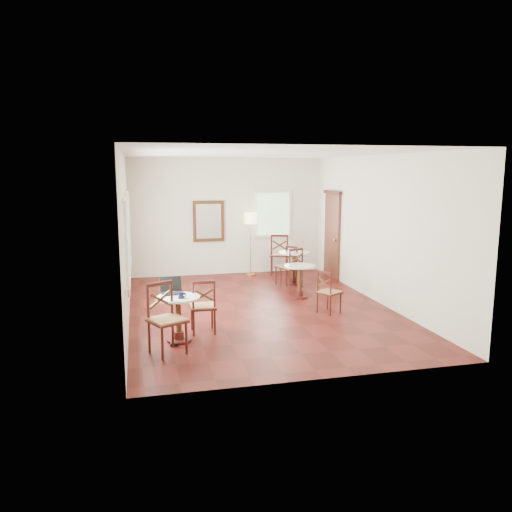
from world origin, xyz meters
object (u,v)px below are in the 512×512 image
at_px(cafe_table_back, 294,264).
at_px(chair_mid_a, 292,268).
at_px(floor_lamp, 251,222).
at_px(power_adapter, 174,344).
at_px(chair_back_a, 279,254).
at_px(mouse, 182,297).
at_px(navy_mug, 181,295).
at_px(water_glass, 174,294).
at_px(cafe_table_mid, 300,278).
at_px(chair_mid_b, 328,292).
at_px(laptop, 172,289).
at_px(chair_back_b, 287,266).
at_px(cafe_table_near, 178,314).
at_px(chair_near_a, 203,306).
at_px(chair_near_b, 166,319).

bearing_deg(cafe_table_back, chair_mid_a, -114.24).
xyz_separation_m(floor_lamp, power_adapter, (-2.34, -4.93, -1.35)).
relative_size(chair_back_a, floor_lamp, 0.66).
bearing_deg(mouse, floor_lamp, 63.58).
xyz_separation_m(cafe_table_back, navy_mug, (-2.98, -3.59, 0.30)).
height_order(floor_lamp, water_glass, floor_lamp).
distance_m(cafe_table_mid, chair_mid_b, 1.26).
distance_m(chair_mid_b, mouse, 3.06).
bearing_deg(water_glass, floor_lamp, 64.03).
xyz_separation_m(chair_mid_a, water_glass, (-2.94, -3.18, 0.31)).
height_order(chair_mid_b, laptop, laptop).
xyz_separation_m(chair_back_b, floor_lamp, (-0.60, 1.28, 0.92)).
distance_m(cafe_table_near, laptop, 0.43).
bearing_deg(cafe_table_near, chair_near_a, 36.37).
bearing_deg(water_glass, chair_back_a, 56.71).
xyz_separation_m(chair_mid_a, mouse, (-2.82, -3.24, 0.28)).
bearing_deg(power_adapter, water_glass, 80.85).
xyz_separation_m(chair_mid_b, navy_mug, (-2.87, -1.08, 0.37)).
bearing_deg(chair_near_b, floor_lamp, 38.79).
xyz_separation_m(cafe_table_mid, mouse, (-2.69, -2.31, 0.31)).
height_order(laptop, power_adapter, laptop).
xyz_separation_m(cafe_table_mid, power_adapter, (-2.85, -2.43, -0.41)).
height_order(cafe_table_near, chair_mid_b, chair_mid_b).
distance_m(cafe_table_back, chair_mid_b, 2.52).
distance_m(cafe_table_mid, power_adapter, 3.76).
relative_size(mouse, navy_mug, 0.77).
relative_size(chair_back_a, navy_mug, 8.35).
height_order(mouse, navy_mug, navy_mug).
bearing_deg(cafe_table_back, chair_mid_b, -92.53).
distance_m(cafe_table_near, chair_near_b, 0.55).
xyz_separation_m(chair_mid_a, navy_mug, (-2.84, -3.27, 0.31)).
xyz_separation_m(cafe_table_near, laptop, (-0.08, 0.25, 0.34)).
xyz_separation_m(navy_mug, water_glass, (-0.11, 0.09, -0.00)).
relative_size(cafe_table_near, cafe_table_mid, 1.04).
distance_m(chair_mid_a, chair_back_a, 1.49).
xyz_separation_m(chair_near_a, power_adapter, (-0.53, -0.54, -0.44)).
bearing_deg(cafe_table_near, cafe_table_mid, 38.86).
bearing_deg(chair_back_b, chair_near_a, -67.04).
xyz_separation_m(cafe_table_near, chair_back_a, (2.99, 4.63, 0.08)).
relative_size(chair_back_b, power_adapter, 8.02).
xyz_separation_m(chair_near_b, mouse, (0.27, 0.40, 0.22)).
bearing_deg(cafe_table_mid, chair_back_b, 85.66).
height_order(cafe_table_back, chair_mid_b, chair_mid_b).
relative_size(chair_mid_a, water_glass, 9.97).
xyz_separation_m(chair_back_b, power_adapter, (-2.94, -3.66, -0.43)).
bearing_deg(navy_mug, cafe_table_back, 50.31).
bearing_deg(water_glass, mouse, -27.00).
distance_m(chair_mid_a, navy_mug, 4.34).
xyz_separation_m(cafe_table_back, floor_lamp, (-0.78, 1.24, 0.89)).
relative_size(chair_near_a, laptop, 2.36).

